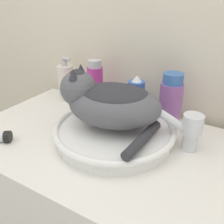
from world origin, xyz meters
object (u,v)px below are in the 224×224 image
object	(u,v)px
faucet	(189,129)
mouthwash_bottle	(170,101)
cat	(109,101)
soap_pump_bottle	(66,82)
shampoo_bottle_tall	(95,85)
spray_bottle_trigger	(135,98)

from	to	relation	value
faucet	mouthwash_bottle	size ratio (longest dim) A/B	0.71
cat	soap_pump_bottle	world-z (taller)	cat
soap_pump_bottle	cat	bearing A→B (deg)	-29.19
cat	shampoo_bottle_tall	xyz separation A→B (m)	(-0.17, 0.18, -0.04)
shampoo_bottle_tall	soap_pump_bottle	distance (m)	0.15
soap_pump_bottle	mouthwash_bottle	xyz separation A→B (m)	(0.46, 0.00, 0.01)
faucet	spray_bottle_trigger	size ratio (longest dim) A/B	0.84
shampoo_bottle_tall	mouthwash_bottle	xyz separation A→B (m)	(0.31, 0.00, -0.00)
cat	shampoo_bottle_tall	bearing A→B (deg)	-62.06
faucet	mouthwash_bottle	bearing A→B (deg)	-66.57
cat	mouthwash_bottle	world-z (taller)	cat
shampoo_bottle_tall	faucet	bearing A→B (deg)	-16.21
faucet	spray_bottle_trigger	xyz separation A→B (m)	(-0.23, 0.12, 0.01)
soap_pump_bottle	spray_bottle_trigger	bearing A→B (deg)	0.00
cat	faucet	bearing A→B (deg)	179.90
faucet	soap_pump_bottle	xyz separation A→B (m)	(-0.55, 0.12, 0.01)
cat	shampoo_bottle_tall	size ratio (longest dim) A/B	1.68
soap_pump_bottle	mouthwash_bottle	size ratio (longest dim) A/B	0.99
shampoo_bottle_tall	soap_pump_bottle	xyz separation A→B (m)	(-0.15, 0.00, -0.02)
shampoo_bottle_tall	spray_bottle_trigger	xyz separation A→B (m)	(0.18, 0.00, -0.02)
spray_bottle_trigger	soap_pump_bottle	xyz separation A→B (m)	(-0.33, -0.00, 0.00)
spray_bottle_trigger	faucet	bearing A→B (deg)	-27.33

